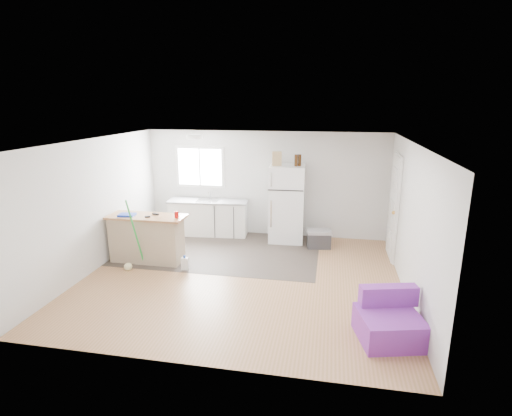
% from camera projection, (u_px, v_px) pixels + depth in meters
% --- Properties ---
extents(room, '(5.51, 5.01, 2.41)m').
position_uv_depth(room, '(241.00, 213.00, 6.80)').
color(room, '#986B3F').
rests_on(room, ground).
extents(vinyl_zone, '(4.05, 2.50, 0.00)m').
position_uv_depth(vinyl_zone, '(221.00, 250.00, 8.42)').
color(vinyl_zone, '#322A25').
rests_on(vinyl_zone, floor).
extents(window, '(1.18, 0.06, 0.98)m').
position_uv_depth(window, '(200.00, 167.00, 9.35)').
color(window, white).
rests_on(window, back_wall).
extents(interior_door, '(0.11, 0.92, 2.10)m').
position_uv_depth(interior_door, '(394.00, 208.00, 7.83)').
color(interior_door, white).
rests_on(interior_door, right_wall).
extents(ceiling_fixture, '(0.30, 0.30, 0.07)m').
position_uv_depth(ceiling_fixture, '(195.00, 137.00, 7.85)').
color(ceiling_fixture, white).
rests_on(ceiling_fixture, ceiling).
extents(kitchen_cabinets, '(1.88, 0.71, 1.09)m').
position_uv_depth(kitchen_cabinets, '(209.00, 217.00, 9.33)').
color(kitchen_cabinets, white).
rests_on(kitchen_cabinets, floor).
extents(peninsula, '(1.50, 0.58, 0.92)m').
position_uv_depth(peninsula, '(147.00, 238.00, 7.74)').
color(peninsula, tan).
rests_on(peninsula, floor).
extents(refrigerator, '(0.78, 0.74, 1.70)m').
position_uv_depth(refrigerator, '(287.00, 204.00, 8.81)').
color(refrigerator, white).
rests_on(refrigerator, floor).
extents(cooler, '(0.56, 0.42, 0.39)m').
position_uv_depth(cooler, '(319.00, 239.00, 8.53)').
color(cooler, '#313133').
rests_on(cooler, floor).
extents(purple_seat, '(0.93, 0.90, 0.64)m').
position_uv_depth(purple_seat, '(389.00, 322.00, 5.23)').
color(purple_seat, '#742E96').
rests_on(purple_seat, floor).
extents(cleaner_jug, '(0.14, 0.11, 0.28)m').
position_uv_depth(cleaner_jug, '(185.00, 263.00, 7.41)').
color(cleaner_jug, white).
rests_on(cleaner_jug, floor).
extents(mop, '(0.27, 0.38, 1.36)m').
position_uv_depth(mop, '(130.00, 258.00, 7.38)').
color(mop, green).
rests_on(mop, floor).
extents(red_cup, '(0.09, 0.09, 0.12)m').
position_uv_depth(red_cup, '(177.00, 215.00, 7.48)').
color(red_cup, red).
rests_on(red_cup, peninsula).
extents(blue_tray, '(0.32, 0.25, 0.04)m').
position_uv_depth(blue_tray, '(127.00, 215.00, 7.61)').
color(blue_tray, '#122EAF').
rests_on(blue_tray, peninsula).
extents(tool_a, '(0.15, 0.10, 0.03)m').
position_uv_depth(tool_a, '(156.00, 214.00, 7.68)').
color(tool_a, black).
rests_on(tool_a, peninsula).
extents(tool_b, '(0.11, 0.07, 0.03)m').
position_uv_depth(tool_b, '(147.00, 217.00, 7.51)').
color(tool_b, black).
rests_on(tool_b, peninsula).
extents(cardboard_box, '(0.22, 0.14, 0.30)m').
position_uv_depth(cardboard_box, '(277.00, 159.00, 8.51)').
color(cardboard_box, tan).
rests_on(cardboard_box, refrigerator).
extents(bottle_left, '(0.08, 0.08, 0.25)m').
position_uv_depth(bottle_left, '(296.00, 160.00, 8.45)').
color(bottle_left, '#3B200A').
rests_on(bottle_left, refrigerator).
extents(bottle_right, '(0.09, 0.09, 0.25)m').
position_uv_depth(bottle_right, '(300.00, 160.00, 8.47)').
color(bottle_right, '#3B200A').
rests_on(bottle_right, refrigerator).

